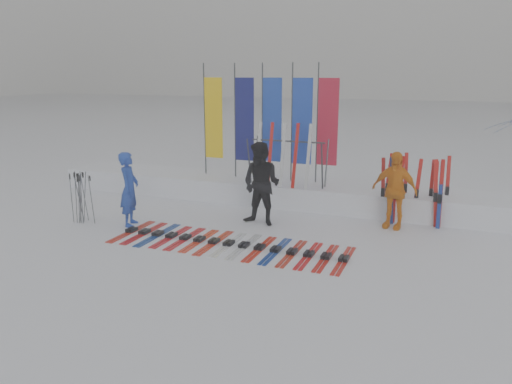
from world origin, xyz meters
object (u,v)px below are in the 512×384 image
at_px(ski_row, 228,243).
at_px(person_yellow, 394,190).
at_px(ski_rack, 288,156).
at_px(person_blue, 129,189).
at_px(person_black, 261,184).

bearing_deg(ski_row, person_yellow, 39.56).
height_order(ski_row, ski_rack, ski_rack).
height_order(person_yellow, ski_rack, ski_rack).
height_order(person_blue, person_black, person_black).
relative_size(person_black, ski_rack, 0.97).
relative_size(person_blue, ski_rack, 0.86).
xyz_separation_m(person_blue, person_yellow, (5.80, 2.08, 0.02)).
bearing_deg(person_black, ski_rack, 95.57).
height_order(person_blue, person_yellow, person_yellow).
relative_size(person_blue, person_black, 0.89).
distance_m(person_black, person_yellow, 3.07).
xyz_separation_m(person_blue, ski_rack, (2.93, 2.95, 0.51)).
distance_m(person_blue, person_black, 3.10).
bearing_deg(ski_rack, ski_row, -93.09).
bearing_deg(person_blue, ski_row, -118.40).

